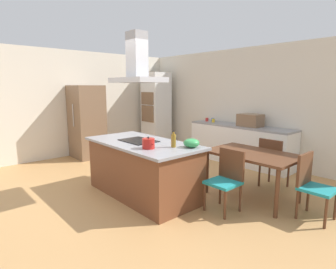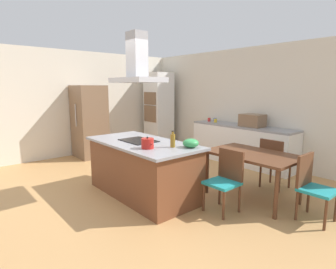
# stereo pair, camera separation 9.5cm
# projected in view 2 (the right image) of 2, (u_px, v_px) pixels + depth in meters

# --- Properties ---
(ground) EXTENTS (16.00, 16.00, 0.00)m
(ground) POSITION_uv_depth(u_px,v_px,m) (203.00, 176.00, 5.57)
(ground) COLOR tan
(wall_back) EXTENTS (7.20, 0.10, 2.70)m
(wall_back) POSITION_uv_depth(u_px,v_px,m) (255.00, 105.00, 6.45)
(wall_back) COLOR beige
(wall_back) RESTS_ON ground
(wall_left) EXTENTS (0.10, 8.80, 2.70)m
(wall_left) POSITION_uv_depth(u_px,v_px,m) (100.00, 103.00, 7.61)
(wall_left) COLOR beige
(wall_left) RESTS_ON ground
(kitchen_island) EXTENTS (2.06, 1.02, 0.90)m
(kitchen_island) POSITION_uv_depth(u_px,v_px,m) (143.00, 168.00, 4.53)
(kitchen_island) COLOR brown
(kitchen_island) RESTS_ON ground
(cooktop) EXTENTS (0.60, 0.44, 0.01)m
(cooktop) POSITION_uv_depth(u_px,v_px,m) (139.00, 141.00, 4.53)
(cooktop) COLOR black
(cooktop) RESTS_ON kitchen_island
(tea_kettle) EXTENTS (0.23, 0.18, 0.18)m
(tea_kettle) POSITION_uv_depth(u_px,v_px,m) (148.00, 143.00, 3.97)
(tea_kettle) COLOR #B21E19
(tea_kettle) RESTS_ON kitchen_island
(olive_oil_bottle) EXTENTS (0.07, 0.07, 0.25)m
(olive_oil_bottle) POSITION_uv_depth(u_px,v_px,m) (173.00, 140.00, 4.04)
(olive_oil_bottle) COLOR olive
(olive_oil_bottle) RESTS_ON kitchen_island
(mixing_bowl) EXTENTS (0.24, 0.24, 0.13)m
(mixing_bowl) POSITION_uv_depth(u_px,v_px,m) (191.00, 143.00, 4.04)
(mixing_bowl) COLOR #33934C
(mixing_bowl) RESTS_ON kitchen_island
(back_counter) EXTENTS (2.53, 0.62, 0.90)m
(back_counter) POSITION_uv_depth(u_px,v_px,m) (241.00, 144.00, 6.42)
(back_counter) COLOR white
(back_counter) RESTS_ON ground
(countertop_microwave) EXTENTS (0.50, 0.38, 0.28)m
(countertop_microwave) POSITION_uv_depth(u_px,v_px,m) (252.00, 120.00, 6.13)
(countertop_microwave) COLOR brown
(countertop_microwave) RESTS_ON back_counter
(coffee_mug_red) EXTENTS (0.08, 0.08, 0.09)m
(coffee_mug_red) POSITION_uv_depth(u_px,v_px,m) (209.00, 120.00, 7.08)
(coffee_mug_red) COLOR red
(coffee_mug_red) RESTS_ON back_counter
(coffee_mug_blue) EXTENTS (0.08, 0.08, 0.09)m
(coffee_mug_blue) POSITION_uv_depth(u_px,v_px,m) (215.00, 120.00, 7.04)
(coffee_mug_blue) COLOR #2D56B2
(coffee_mug_blue) RESTS_ON back_counter
(coffee_mug_yellow) EXTENTS (0.08, 0.08, 0.09)m
(coffee_mug_yellow) POSITION_uv_depth(u_px,v_px,m) (215.00, 121.00, 6.88)
(coffee_mug_yellow) COLOR gold
(coffee_mug_yellow) RESTS_ON back_counter
(wall_oven_stack) EXTENTS (0.70, 0.66, 2.20)m
(wall_oven_stack) POSITION_uv_depth(u_px,v_px,m) (159.00, 110.00, 8.29)
(wall_oven_stack) COLOR white
(wall_oven_stack) RESTS_ON ground
(refrigerator) EXTENTS (0.80, 0.73, 1.82)m
(refrigerator) POSITION_uv_depth(u_px,v_px,m) (89.00, 122.00, 6.98)
(refrigerator) COLOR brown
(refrigerator) RESTS_ON ground
(dining_table) EXTENTS (1.40, 0.90, 0.75)m
(dining_table) POSITION_uv_depth(u_px,v_px,m) (253.00, 158.00, 4.34)
(dining_table) COLOR #59331E
(dining_table) RESTS_ON ground
(chair_facing_back_wall) EXTENTS (0.42, 0.42, 0.89)m
(chair_facing_back_wall) POSITION_uv_depth(u_px,v_px,m) (273.00, 161.00, 4.79)
(chair_facing_back_wall) COLOR teal
(chair_facing_back_wall) RESTS_ON ground
(chair_facing_island) EXTENTS (0.42, 0.42, 0.89)m
(chair_facing_island) POSITION_uv_depth(u_px,v_px,m) (226.00, 177.00, 3.94)
(chair_facing_island) COLOR teal
(chair_facing_island) RESTS_ON ground
(chair_at_right_end) EXTENTS (0.42, 0.42, 0.89)m
(chair_at_right_end) POSITION_uv_depth(u_px,v_px,m) (312.00, 183.00, 3.68)
(chair_at_right_end) COLOR teal
(chair_at_right_end) RESTS_ON ground
(range_hood) EXTENTS (0.90, 0.55, 0.78)m
(range_hood) POSITION_uv_depth(u_px,v_px,m) (137.00, 66.00, 4.33)
(range_hood) COLOR #ADADB2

